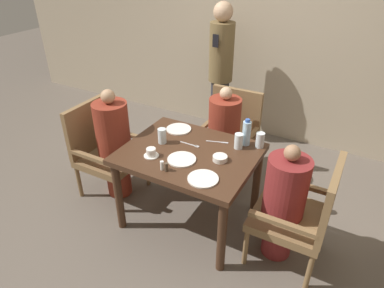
# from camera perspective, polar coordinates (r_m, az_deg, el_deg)

# --- Properties ---
(ground_plane) EXTENTS (16.00, 16.00, 0.00)m
(ground_plane) POSITION_cam_1_polar(r_m,az_deg,el_deg) (3.30, -0.38, -12.18)
(ground_plane) COLOR #60564C
(wall_back) EXTENTS (8.00, 0.06, 2.80)m
(wall_back) POSITION_cam_1_polar(r_m,az_deg,el_deg) (4.32, 13.00, 18.72)
(wall_back) COLOR tan
(wall_back) RESTS_ON ground_plane
(dining_table) EXTENTS (1.10, 0.89, 0.74)m
(dining_table) POSITION_cam_1_polar(r_m,az_deg,el_deg) (2.90, -0.42, -3.01)
(dining_table) COLOR #422819
(dining_table) RESTS_ON ground_plane
(chair_left_side) EXTENTS (0.55, 0.55, 0.93)m
(chair_left_side) POSITION_cam_1_polar(r_m,az_deg,el_deg) (3.49, -14.55, -0.62)
(chair_left_side) COLOR brown
(chair_left_side) RESTS_ON ground_plane
(diner_in_left_chair) EXTENTS (0.32, 0.32, 1.13)m
(diner_in_left_chair) POSITION_cam_1_polar(r_m,az_deg,el_deg) (3.35, -12.82, 0.05)
(diner_in_left_chair) COLOR maroon
(diner_in_left_chair) RESTS_ON ground_plane
(chair_far_side) EXTENTS (0.55, 0.55, 0.93)m
(chair_far_side) POSITION_cam_1_polar(r_m,az_deg,el_deg) (3.65, 6.24, 1.78)
(chair_far_side) COLOR brown
(chair_far_side) RESTS_ON ground_plane
(diner_in_far_chair) EXTENTS (0.32, 0.32, 1.06)m
(diner_in_far_chair) POSITION_cam_1_polar(r_m,az_deg,el_deg) (3.50, 5.31, 1.52)
(diner_in_far_chair) COLOR maroon
(diner_in_far_chair) RESTS_ON ground_plane
(chair_right_side) EXTENTS (0.55, 0.55, 0.93)m
(chair_right_side) POSITION_cam_1_polar(r_m,az_deg,el_deg) (2.75, 17.96, -10.80)
(chair_right_side) COLOR brown
(chair_right_side) RESTS_ON ground_plane
(diner_in_right_chair) EXTENTS (0.32, 0.32, 1.03)m
(diner_in_right_chair) POSITION_cam_1_polar(r_m,az_deg,el_deg) (2.74, 15.02, -9.31)
(diner_in_right_chair) COLOR maroon
(diner_in_right_chair) RESTS_ON ground_plane
(standing_host) EXTENTS (0.29, 0.32, 1.69)m
(standing_host) POSITION_cam_1_polar(r_m,az_deg,el_deg) (4.19, 4.80, 12.04)
(standing_host) COLOR #2D2D33
(standing_host) RESTS_ON ground_plane
(plate_main_left) EXTENTS (0.23, 0.23, 0.01)m
(plate_main_left) POSITION_cam_1_polar(r_m,az_deg,el_deg) (3.18, -2.22, 2.50)
(plate_main_left) COLOR white
(plate_main_left) RESTS_ON dining_table
(plate_main_right) EXTENTS (0.23, 0.23, 0.01)m
(plate_main_right) POSITION_cam_1_polar(r_m,az_deg,el_deg) (2.74, -1.72, -2.56)
(plate_main_right) COLOR white
(plate_main_right) RESTS_ON dining_table
(plate_dessert_center) EXTENTS (0.23, 0.23, 0.01)m
(plate_dessert_center) POSITION_cam_1_polar(r_m,az_deg,el_deg) (2.52, 1.85, -5.80)
(plate_dessert_center) COLOR white
(plate_dessert_center) RESTS_ON dining_table
(teacup_with_saucer) EXTENTS (0.12, 0.12, 0.07)m
(teacup_with_saucer) POSITION_cam_1_polar(r_m,az_deg,el_deg) (2.79, -6.82, -1.47)
(teacup_with_saucer) COLOR white
(teacup_with_saucer) RESTS_ON dining_table
(bowl_small) EXTENTS (0.12, 0.12, 0.04)m
(bowl_small) POSITION_cam_1_polar(r_m,az_deg,el_deg) (2.73, 4.65, -2.42)
(bowl_small) COLOR white
(bowl_small) RESTS_ON dining_table
(water_bottle) EXTENTS (0.07, 0.07, 0.24)m
(water_bottle) POSITION_cam_1_polar(r_m,az_deg,el_deg) (2.93, 9.07, 1.84)
(water_bottle) COLOR #A3C6DB
(water_bottle) RESTS_ON dining_table
(glass_tall_near) EXTENTS (0.07, 0.07, 0.13)m
(glass_tall_near) POSITION_cam_1_polar(r_m,az_deg,el_deg) (2.89, 7.78, 0.48)
(glass_tall_near) COLOR silver
(glass_tall_near) RESTS_ON dining_table
(glass_tall_mid) EXTENTS (0.07, 0.07, 0.13)m
(glass_tall_mid) POSITION_cam_1_polar(r_m,az_deg,el_deg) (2.95, -5.01, 1.36)
(glass_tall_mid) COLOR silver
(glass_tall_mid) RESTS_ON dining_table
(glass_tall_far) EXTENTS (0.07, 0.07, 0.13)m
(glass_tall_far) POSITION_cam_1_polar(r_m,az_deg,el_deg) (2.93, 11.28, 0.65)
(glass_tall_far) COLOR silver
(glass_tall_far) RESTS_ON dining_table
(salt_shaker) EXTENTS (0.03, 0.03, 0.07)m
(salt_shaker) POSITION_cam_1_polar(r_m,az_deg,el_deg) (2.62, -5.02, -3.59)
(salt_shaker) COLOR white
(salt_shaker) RESTS_ON dining_table
(pepper_shaker) EXTENTS (0.03, 0.03, 0.07)m
(pepper_shaker) POSITION_cam_1_polar(r_m,az_deg,el_deg) (2.60, -4.29, -3.86)
(pepper_shaker) COLOR #4C3D2D
(pepper_shaker) RESTS_ON dining_table
(fork_beside_plate) EXTENTS (0.18, 0.02, 0.00)m
(fork_beside_plate) POSITION_cam_1_polar(r_m,az_deg,el_deg) (2.94, -0.07, -0.14)
(fork_beside_plate) COLOR silver
(fork_beside_plate) RESTS_ON dining_table
(knife_beside_plate) EXTENTS (0.19, 0.07, 0.00)m
(knife_beside_plate) POSITION_cam_1_polar(r_m,az_deg,el_deg) (2.99, 4.42, 0.34)
(knife_beside_plate) COLOR silver
(knife_beside_plate) RESTS_ON dining_table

